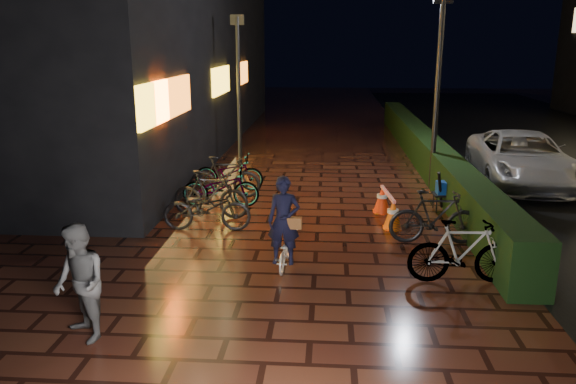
# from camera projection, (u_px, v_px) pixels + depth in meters

# --- Properties ---
(ground) EXTENTS (80.00, 80.00, 0.00)m
(ground) POSITION_uv_depth(u_px,v_px,m) (316.00, 251.00, 10.66)
(ground) COLOR #381911
(ground) RESTS_ON ground
(hedge) EXTENTS (0.70, 20.00, 1.00)m
(hedge) POSITION_uv_depth(u_px,v_px,m) (425.00, 150.00, 18.00)
(hedge) COLOR black
(hedge) RESTS_ON ground
(bystander_person) EXTENTS (0.98, 0.98, 1.60)m
(bystander_person) POSITION_uv_depth(u_px,v_px,m) (80.00, 283.00, 7.32)
(bystander_person) COLOR #4F4F51
(bystander_person) RESTS_ON ground
(van) EXTENTS (2.76, 5.31, 1.43)m
(van) POSITION_uv_depth(u_px,v_px,m) (522.00, 159.00, 15.57)
(van) COLOR #B1B1B6
(van) RESTS_ON ground
(storefront_block) EXTENTS (12.09, 22.00, 9.00)m
(storefront_block) POSITION_uv_depth(u_px,v_px,m) (74.00, 24.00, 21.24)
(storefront_block) COLOR black
(storefront_block) RESTS_ON ground
(lamp_post_hedge) EXTENTS (0.49, 0.14, 5.12)m
(lamp_post_hedge) POSITION_uv_depth(u_px,v_px,m) (438.00, 83.00, 14.51)
(lamp_post_hedge) COLOR black
(lamp_post_hedge) RESTS_ON ground
(lamp_post_sf) EXTENTS (0.45, 0.14, 4.67)m
(lamp_post_sf) POSITION_uv_depth(u_px,v_px,m) (239.00, 84.00, 17.73)
(lamp_post_sf) COLOR black
(lamp_post_sf) RESTS_ON ground
(cyclist) EXTENTS (0.61, 1.18, 1.66)m
(cyclist) POSITION_uv_depth(u_px,v_px,m) (284.00, 234.00, 9.74)
(cyclist) COLOR white
(cyclist) RESTS_ON ground
(traffic_barrier) EXTENTS (0.53, 1.59, 0.64)m
(traffic_barrier) POSITION_uv_depth(u_px,v_px,m) (387.00, 206.00, 12.46)
(traffic_barrier) COLOR #F65E0C
(traffic_barrier) RESTS_ON ground
(cart_assembly) EXTENTS (0.55, 0.56, 1.00)m
(cart_assembly) POSITION_uv_depth(u_px,v_px,m) (445.00, 189.00, 13.13)
(cart_assembly) COLOR black
(cart_assembly) RESTS_ON ground
(parked_bikes_storefront) EXTENTS (1.99, 4.05, 1.08)m
(parked_bikes_storefront) POSITION_uv_depth(u_px,v_px,m) (219.00, 187.00, 13.40)
(parked_bikes_storefront) COLOR black
(parked_bikes_storefront) RESTS_ON ground
(parked_bikes_hedge) EXTENTS (1.92, 2.41, 1.08)m
(parked_bikes_hedge) POSITION_uv_depth(u_px,v_px,m) (448.00, 233.00, 10.05)
(parked_bikes_hedge) COLOR black
(parked_bikes_hedge) RESTS_ON ground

